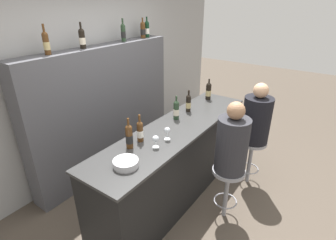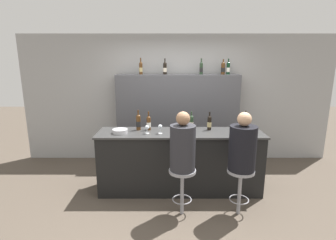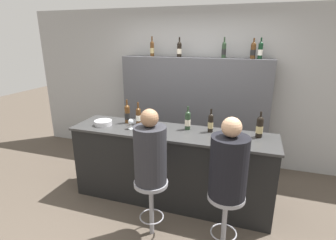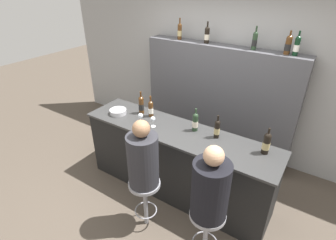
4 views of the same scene
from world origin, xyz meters
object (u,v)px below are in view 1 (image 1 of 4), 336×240
at_px(wine_bottle_counter_0, 129,136).
at_px(wine_bottle_counter_3, 188,103).
at_px(wine_bottle_backbar_1, 82,38).
at_px(metal_bowl, 126,163).
at_px(bar_stool_right, 252,150).
at_px(bar_stool_left, 228,180).
at_px(wine_bottle_counter_2, 176,110).
at_px(wine_bottle_counter_1, 140,131).
at_px(wine_glass_1, 167,131).
at_px(guest_seated_right, 257,118).
at_px(wine_glass_0, 156,139).
at_px(wine_bottle_backbar_2, 123,32).
at_px(wine_bottle_counter_4, 208,91).
at_px(wine_bottle_backbar_3, 143,30).
at_px(wine_bottle_backbar_0, 46,43).
at_px(guest_seated_left, 232,143).
at_px(wine_bottle_backbar_4, 147,29).

height_order(wine_bottle_counter_0, wine_bottle_counter_3, wine_bottle_counter_0).
relative_size(wine_bottle_backbar_1, metal_bowl, 1.32).
bearing_deg(bar_stool_right, bar_stool_left, 180.00).
bearing_deg(wine_bottle_counter_2, bar_stool_left, -102.19).
relative_size(wine_bottle_counter_1, wine_bottle_backbar_1, 0.99).
xyz_separation_m(wine_glass_1, bar_stool_right, (1.10, -0.61, -0.58)).
bearing_deg(wine_bottle_counter_3, wine_bottle_backbar_1, 123.81).
bearing_deg(wine_bottle_counter_3, metal_bowl, -172.07).
bearing_deg(bar_stool_left, guest_seated_right, 0.00).
bearing_deg(wine_glass_0, wine_bottle_counter_0, 126.04).
height_order(wine_bottle_counter_1, wine_bottle_backbar_2, wine_bottle_backbar_2).
bearing_deg(wine_bottle_counter_4, bar_stool_right, -107.56).
relative_size(wine_bottle_counter_4, wine_glass_0, 2.37).
xyz_separation_m(wine_bottle_backbar_2, wine_glass_1, (-0.77, -1.30, -0.85)).
relative_size(bar_stool_left, bar_stool_right, 1.00).
distance_m(metal_bowl, bar_stool_left, 1.24).
xyz_separation_m(wine_bottle_backbar_3, wine_glass_1, (-1.19, -1.30, -0.84)).
bearing_deg(wine_bottle_backbar_0, bar_stool_left, -69.20).
bearing_deg(wine_bottle_backbar_1, wine_bottle_backbar_3, 0.00).
bearing_deg(wine_bottle_counter_1, metal_bowl, -155.45).
bearing_deg(guest_seated_left, wine_bottle_counter_3, 60.27).
height_order(metal_bowl, guest_seated_left, guest_seated_left).
distance_m(wine_bottle_backbar_3, wine_glass_0, 2.09).
relative_size(wine_bottle_counter_0, wine_bottle_backbar_3, 1.11).
height_order(wine_bottle_backbar_4, bar_stool_right, wine_bottle_backbar_4).
xyz_separation_m(wine_glass_0, wine_glass_1, (0.20, 0.00, 0.01)).
distance_m(wine_bottle_counter_0, wine_glass_0, 0.27).
height_order(wine_bottle_backbar_4, guest_seated_left, wine_bottle_backbar_4).
distance_m(wine_glass_1, bar_stool_right, 1.39).
bearing_deg(wine_bottle_backbar_0, bar_stool_right, -51.66).
xyz_separation_m(wine_bottle_counter_2, wine_bottle_backbar_4, (0.80, 1.09, 0.82)).
relative_size(wine_bottle_counter_0, wine_glass_1, 2.29).
relative_size(wine_bottle_backbar_4, guest_seated_left, 0.38).
distance_m(wine_glass_1, guest_seated_left, 0.70).
bearing_deg(wine_bottle_counter_2, wine_glass_0, -163.01).
height_order(wine_bottle_counter_4, bar_stool_left, wine_bottle_counter_4).
relative_size(guest_seated_left, bar_stool_right, 1.21).
distance_m(wine_glass_1, metal_bowl, 0.63).
bearing_deg(wine_bottle_backbar_3, wine_bottle_backbar_1, -180.00).
bearing_deg(wine_bottle_backbar_4, wine_glass_1, -134.82).
bearing_deg(wine_bottle_backbar_1, wine_bottle_counter_4, -39.81).
xyz_separation_m(wine_glass_0, bar_stool_right, (1.31, -0.61, -0.57)).
height_order(wine_bottle_counter_1, wine_bottle_backbar_4, wine_bottle_backbar_4).
bearing_deg(wine_bottle_backbar_4, wine_bottle_counter_0, -146.63).
xyz_separation_m(wine_bottle_counter_4, wine_glass_1, (-1.37, -0.21, -0.03)).
distance_m(wine_bottle_backbar_0, guest_seated_right, 2.62).
distance_m(wine_bottle_counter_4, bar_stool_left, 1.47).
distance_m(wine_bottle_counter_4, wine_glass_1, 1.38).
bearing_deg(bar_stool_right, wine_bottle_backbar_1, 118.61).
height_order(wine_bottle_backbar_3, wine_bottle_backbar_4, wine_bottle_backbar_4).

